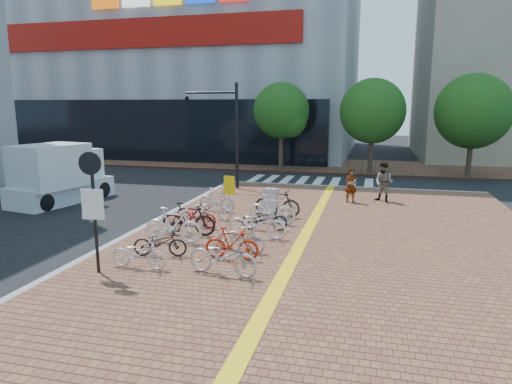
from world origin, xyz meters
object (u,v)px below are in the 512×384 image
(bike_13, at_px, (277,202))
(utility_box, at_px, (271,203))
(bike_4, at_px, (197,216))
(pedestrian_b, at_px, (384,182))
(bike_5, at_px, (211,209))
(bike_0, at_px, (139,253))
(bike_10, at_px, (257,223))
(notice_sign, at_px, (93,198))
(bike_9, at_px, (241,238))
(traffic_light_pole, at_px, (214,116))
(yellow_sign, at_px, (229,189))
(pedestrian_a, at_px, (351,186))
(bike_7, at_px, (223,256))
(bike_3, at_px, (188,219))
(bike_11, at_px, (264,218))
(box_truck, at_px, (59,175))
(bike_2, at_px, (173,225))
(bike_1, at_px, (160,242))
(bike_8, at_px, (232,244))
(bike_6, at_px, (217,200))
(bike_12, at_px, (272,209))

(bike_13, relative_size, utility_box, 1.62)
(bike_4, relative_size, pedestrian_b, 0.88)
(bike_5, xyz_separation_m, bike_13, (2.41, 1.14, 0.14))
(bike_0, bearing_deg, bike_13, -21.49)
(bike_10, distance_m, notice_sign, 5.60)
(bike_9, relative_size, traffic_light_pole, 0.29)
(utility_box, bearing_deg, bike_5, -156.81)
(bike_0, height_order, yellow_sign, yellow_sign)
(pedestrian_a, bearing_deg, bike_7, -126.60)
(bike_3, height_order, bike_11, bike_3)
(bike_0, relative_size, yellow_sign, 0.95)
(pedestrian_b, relative_size, yellow_sign, 1.08)
(yellow_sign, height_order, box_truck, box_truck)
(bike_2, height_order, pedestrian_a, pedestrian_a)
(bike_3, height_order, bike_9, bike_3)
(bike_1, distance_m, traffic_light_pole, 12.19)
(yellow_sign, bearing_deg, box_truck, 170.29)
(bike_3, distance_m, traffic_light_pole, 10.00)
(bike_0, height_order, traffic_light_pole, traffic_light_pole)
(bike_2, relative_size, utility_box, 1.67)
(bike_8, relative_size, box_truck, 0.31)
(bike_5, relative_size, bike_6, 0.97)
(pedestrian_b, height_order, box_truck, box_truck)
(bike_6, distance_m, bike_8, 6.18)
(bike_13, height_order, notice_sign, notice_sign)
(bike_12, distance_m, utility_box, 1.00)
(bike_12, bearing_deg, bike_9, -176.46)
(pedestrian_a, xyz_separation_m, notice_sign, (-6.13, -10.87, 1.27))
(bike_2, distance_m, bike_3, 0.92)
(bike_1, relative_size, bike_2, 0.82)
(pedestrian_a, relative_size, utility_box, 1.35)
(bike_0, height_order, bike_7, bike_7)
(bike_6, xyz_separation_m, bike_10, (2.61, -3.38, 0.02))
(bike_13, height_order, pedestrian_a, pedestrian_a)
(bike_6, bearing_deg, bike_13, -86.21)
(utility_box, bearing_deg, bike_1, -111.25)
(pedestrian_a, relative_size, traffic_light_pole, 0.28)
(bike_11, relative_size, pedestrian_a, 1.05)
(bike_4, relative_size, bike_7, 0.82)
(bike_6, distance_m, pedestrian_a, 6.31)
(bike_13, bearing_deg, bike_7, -173.81)
(bike_0, height_order, pedestrian_a, pedestrian_a)
(bike_0, bearing_deg, box_truck, 45.91)
(bike_2, distance_m, bike_8, 2.62)
(bike_2, distance_m, bike_5, 3.20)
(pedestrian_a, bearing_deg, bike_8, -129.41)
(bike_5, height_order, box_truck, box_truck)
(bike_5, height_order, bike_9, bike_5)
(bike_4, distance_m, bike_13, 3.43)
(bike_4, bearing_deg, bike_10, -97.44)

